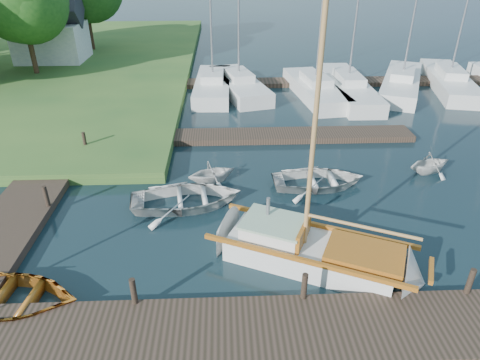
{
  "coord_description": "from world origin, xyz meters",
  "views": [
    {
      "loc": [
        -0.57,
        -13.49,
        8.64
      ],
      "look_at": [
        0.0,
        0.0,
        1.2
      ],
      "focal_mm": 32.0,
      "sensor_mm": 36.0,
      "label": 1
    }
  ],
  "objects_px": {
    "dinghy": "(5,295)",
    "mooring_post_3": "(470,281)",
    "sailboat": "(315,254)",
    "tender_b": "(211,171)",
    "house_c": "(50,33)",
    "marina_boat_4": "(402,82)",
    "tender_d": "(431,161)",
    "mooring_post_2": "(304,286)",
    "tender_a": "(187,196)",
    "marina_boat_0": "(213,84)",
    "marina_boat_2": "(315,88)",
    "mooring_post_4": "(46,196)",
    "marina_boat_1": "(239,84)",
    "marina_boat_3": "(348,86)",
    "mooring_post_5": "(85,141)",
    "tender_c": "(319,178)",
    "marina_boat_5": "(449,80)",
    "mooring_post_1": "(134,291)"
  },
  "relations": [
    {
      "from": "dinghy",
      "to": "mooring_post_3",
      "type": "bearing_deg",
      "value": -84.7
    },
    {
      "from": "sailboat",
      "to": "dinghy",
      "type": "height_order",
      "value": "sailboat"
    },
    {
      "from": "tender_b",
      "to": "house_c",
      "type": "distance_m",
      "value": 23.82
    },
    {
      "from": "marina_boat_4",
      "to": "tender_d",
      "type": "bearing_deg",
      "value": -170.87
    },
    {
      "from": "mooring_post_2",
      "to": "tender_a",
      "type": "height_order",
      "value": "mooring_post_2"
    },
    {
      "from": "marina_boat_0",
      "to": "marina_boat_2",
      "type": "height_order",
      "value": "marina_boat_2"
    },
    {
      "from": "mooring_post_3",
      "to": "sailboat",
      "type": "distance_m",
      "value": 4.24
    },
    {
      "from": "dinghy",
      "to": "mooring_post_2",
      "type": "bearing_deg",
      "value": -85.47
    },
    {
      "from": "mooring_post_4",
      "to": "marina_boat_0",
      "type": "height_order",
      "value": "marina_boat_0"
    },
    {
      "from": "sailboat",
      "to": "house_c",
      "type": "bearing_deg",
      "value": 147.53
    },
    {
      "from": "marina_boat_4",
      "to": "tender_a",
      "type": "bearing_deg",
      "value": 160.72
    },
    {
      "from": "sailboat",
      "to": "mooring_post_3",
      "type": "bearing_deg",
      "value": -0.1
    },
    {
      "from": "dinghy",
      "to": "marina_boat_2",
      "type": "distance_m",
      "value": 21.55
    },
    {
      "from": "marina_boat_1",
      "to": "marina_boat_3",
      "type": "height_order",
      "value": "marina_boat_3"
    },
    {
      "from": "dinghy",
      "to": "mooring_post_5",
      "type": "bearing_deg",
      "value": 9.6
    },
    {
      "from": "tender_c",
      "to": "marina_boat_0",
      "type": "xyz_separation_m",
      "value": [
        -4.44,
        12.77,
        0.18
      ]
    },
    {
      "from": "marina_boat_1",
      "to": "marina_boat_5",
      "type": "xyz_separation_m",
      "value": [
        14.4,
        0.34,
        0.0
      ]
    },
    {
      "from": "mooring_post_2",
      "to": "marina_boat_4",
      "type": "height_order",
      "value": "marina_boat_4"
    },
    {
      "from": "house_c",
      "to": "tender_d",
      "type": "bearing_deg",
      "value": -41.13
    },
    {
      "from": "tender_c",
      "to": "marina_boat_5",
      "type": "relative_size",
      "value": 0.32
    },
    {
      "from": "mooring_post_1",
      "to": "tender_a",
      "type": "xyz_separation_m",
      "value": [
        1.01,
        5.27,
        -0.27
      ]
    },
    {
      "from": "marina_boat_3",
      "to": "mooring_post_5",
      "type": "bearing_deg",
      "value": 120.88
    },
    {
      "from": "dinghy",
      "to": "marina_boat_0",
      "type": "height_order",
      "value": "marina_boat_0"
    },
    {
      "from": "dinghy",
      "to": "marina_boat_4",
      "type": "height_order",
      "value": "marina_boat_4"
    },
    {
      "from": "tender_b",
      "to": "marina_boat_5",
      "type": "bearing_deg",
      "value": -72.4
    },
    {
      "from": "marina_boat_5",
      "to": "house_c",
      "type": "height_order",
      "value": "marina_boat_5"
    },
    {
      "from": "mooring_post_3",
      "to": "marina_boat_3",
      "type": "distance_m",
      "value": 18.68
    },
    {
      "from": "tender_a",
      "to": "tender_c",
      "type": "xyz_separation_m",
      "value": [
        5.24,
        1.27,
        -0.04
      ]
    },
    {
      "from": "dinghy",
      "to": "tender_a",
      "type": "height_order",
      "value": "tender_a"
    },
    {
      "from": "mooring_post_4",
      "to": "house_c",
      "type": "distance_m",
      "value": 23.16
    },
    {
      "from": "tender_a",
      "to": "marina_boat_4",
      "type": "distance_m",
      "value": 19.57
    },
    {
      "from": "marina_boat_1",
      "to": "mooring_post_2",
      "type": "bearing_deg",
      "value": 168.02
    },
    {
      "from": "tender_b",
      "to": "marina_boat_2",
      "type": "distance_m",
      "value": 12.92
    },
    {
      "from": "dinghy",
      "to": "mooring_post_4",
      "type": "bearing_deg",
      "value": 12.7
    },
    {
      "from": "dinghy",
      "to": "marina_boat_0",
      "type": "relative_size",
      "value": 0.39
    },
    {
      "from": "mooring_post_5",
      "to": "mooring_post_4",
      "type": "bearing_deg",
      "value": -90.0
    },
    {
      "from": "sailboat",
      "to": "dinghy",
      "type": "distance_m",
      "value": 8.8
    },
    {
      "from": "mooring_post_1",
      "to": "mooring_post_5",
      "type": "relative_size",
      "value": 1.0
    },
    {
      "from": "mooring_post_1",
      "to": "tender_d",
      "type": "bearing_deg",
      "value": 33.78
    },
    {
      "from": "marina_boat_4",
      "to": "mooring_post_1",
      "type": "bearing_deg",
      "value": 167.6
    },
    {
      "from": "tender_a",
      "to": "marina_boat_0",
      "type": "xyz_separation_m",
      "value": [
        0.8,
        14.04,
        0.14
      ]
    },
    {
      "from": "dinghy",
      "to": "tender_b",
      "type": "bearing_deg",
      "value": -31.91
    },
    {
      "from": "mooring_post_4",
      "to": "marina_boat_0",
      "type": "bearing_deg",
      "value": 67.9
    },
    {
      "from": "mooring_post_3",
      "to": "marina_boat_2",
      "type": "height_order",
      "value": "marina_boat_2"
    },
    {
      "from": "marina_boat_5",
      "to": "house_c",
      "type": "relative_size",
      "value": 2.2
    },
    {
      "from": "marina_boat_5",
      "to": "mooring_post_2",
      "type": "bearing_deg",
      "value": 158.67
    },
    {
      "from": "mooring_post_3",
      "to": "tender_d",
      "type": "bearing_deg",
      "value": 73.19
    },
    {
      "from": "mooring_post_2",
      "to": "dinghy",
      "type": "height_order",
      "value": "mooring_post_2"
    },
    {
      "from": "tender_c",
      "to": "marina_boat_5",
      "type": "distance_m",
      "value": 17.64
    },
    {
      "from": "marina_boat_4",
      "to": "marina_boat_5",
      "type": "distance_m",
      "value": 3.43
    }
  ]
}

